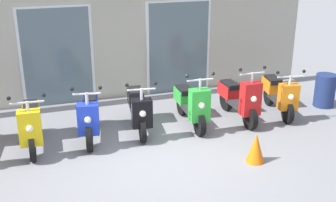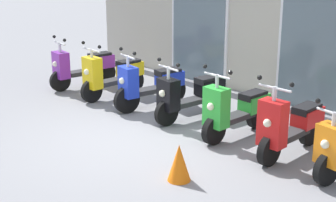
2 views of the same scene
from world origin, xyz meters
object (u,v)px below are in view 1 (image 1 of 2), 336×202
object	(u,v)px
scooter_yellow	(31,124)
scooter_blue	(90,116)
traffic_cone	(256,148)
scooter_red	(239,98)
scooter_black	(138,108)
scooter_green	(191,104)
scooter_orange	(279,94)
trash_bin	(325,90)

from	to	relation	value
scooter_yellow	scooter_blue	world-z (taller)	scooter_blue
traffic_cone	scooter_red	bearing A→B (deg)	71.93
scooter_black	scooter_green	world-z (taller)	scooter_green
scooter_red	scooter_yellow	bearing A→B (deg)	-179.77
traffic_cone	scooter_green	bearing A→B (deg)	104.81
scooter_yellow	traffic_cone	distance (m)	4.01
scooter_yellow	scooter_black	xyz separation A→B (m)	(2.04, 0.15, -0.02)
scooter_yellow	traffic_cone	world-z (taller)	scooter_yellow
scooter_yellow	scooter_black	size ratio (longest dim) A/B	0.99
scooter_yellow	scooter_red	bearing A→B (deg)	0.23
scooter_green	scooter_orange	distance (m)	2.04
scooter_red	trash_bin	bearing A→B (deg)	2.73
scooter_green	trash_bin	distance (m)	3.29
scooter_yellow	scooter_black	world-z (taller)	scooter_yellow
scooter_blue	scooter_black	xyz separation A→B (m)	(0.98, 0.08, -0.00)
scooter_yellow	scooter_red	xyz separation A→B (m)	(4.18, 0.02, -0.00)
scooter_yellow	traffic_cone	bearing A→B (deg)	-25.92
scooter_black	traffic_cone	bearing A→B (deg)	-50.57
scooter_yellow	trash_bin	xyz separation A→B (m)	(6.41, 0.12, -0.11)
scooter_blue	scooter_black	distance (m)	0.98
scooter_yellow	scooter_red	world-z (taller)	scooter_red
scooter_green	scooter_red	world-z (taller)	scooter_red
scooter_yellow	scooter_black	distance (m)	2.04
scooter_blue	scooter_orange	size ratio (longest dim) A/B	1.04
scooter_black	trash_bin	world-z (taller)	scooter_black
scooter_yellow	traffic_cone	xyz separation A→B (m)	(3.60, -1.75, -0.22)
scooter_yellow	scooter_blue	xyz separation A→B (m)	(1.06, 0.08, -0.01)
scooter_black	traffic_cone	distance (m)	2.47
trash_bin	traffic_cone	world-z (taller)	trash_bin
scooter_black	scooter_red	world-z (taller)	scooter_red
scooter_blue	scooter_green	bearing A→B (deg)	-0.22
scooter_green	trash_bin	xyz separation A→B (m)	(3.29, 0.05, -0.08)
scooter_yellow	scooter_orange	distance (m)	5.16
scooter_green	trash_bin	bearing A→B (deg)	0.95
scooter_red	trash_bin	size ratio (longest dim) A/B	2.09
scooter_yellow	trash_bin	bearing A→B (deg)	1.10
trash_bin	traffic_cone	xyz separation A→B (m)	(-2.81, -1.87, -0.12)
scooter_red	traffic_cone	bearing A→B (deg)	-108.07
scooter_yellow	trash_bin	world-z (taller)	scooter_yellow
scooter_yellow	trash_bin	distance (m)	6.41
scooter_red	trash_bin	distance (m)	2.24
scooter_yellow	scooter_orange	bearing A→B (deg)	0.58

